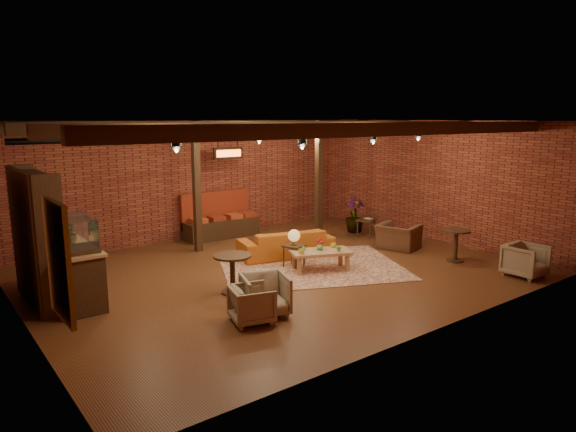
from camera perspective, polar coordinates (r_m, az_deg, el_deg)
floor at (r=11.18m, az=-0.92°, el=-6.13°), size 10.00×10.00×0.00m
ceiling at (r=10.69m, az=-0.97°, el=10.51°), size 10.00×8.00×0.02m
wall_back at (r=14.21m, az=-10.55°, el=3.95°), size 10.00×0.02×3.20m
wall_front at (r=8.00m, az=16.26°, el=-1.61°), size 10.00×0.02×3.20m
wall_left at (r=8.88m, az=-27.95°, el=-1.25°), size 0.02×8.00×3.20m
wall_right at (r=14.32m, az=15.44°, el=3.80°), size 0.02×8.00×3.20m
ceiling_beams at (r=10.69m, az=-0.97°, el=9.86°), size 9.80×6.40×0.22m
ceiling_pipe at (r=12.02m, az=-5.53°, el=8.83°), size 9.60×0.12×0.12m
post_left at (r=12.70m, az=-10.12°, el=3.16°), size 0.16×0.16×3.20m
post_right at (r=14.10m, az=3.44°, el=4.06°), size 0.16×0.16×3.20m
service_counter at (r=10.18m, az=-23.51°, el=-4.09°), size 0.80×2.50×1.60m
plant_counter at (r=10.30m, az=-23.41°, el=-1.51°), size 0.35×0.39×0.30m
shelving_hutch at (r=10.10m, az=-26.01°, el=-2.06°), size 0.52×2.00×2.40m
chalkboard_menu at (r=6.68m, az=-24.05°, el=-4.57°), size 0.08×0.96×1.46m
banquette at (r=14.27m, az=-7.43°, el=-0.40°), size 2.10×0.70×1.00m
service_sign at (r=13.64m, az=-6.68°, el=6.94°), size 0.86×0.06×0.30m
ceiling_spotlights at (r=10.70m, az=-0.97°, el=8.68°), size 6.40×4.40×0.28m
rug at (r=11.51m, az=2.60°, el=-5.60°), size 4.79×4.33×0.01m
sofa at (r=12.24m, az=-0.23°, el=-3.04°), size 2.38×1.39×0.65m
coffee_table at (r=11.15m, az=3.55°, el=-4.10°), size 1.43×1.10×0.69m
side_table_lamp at (r=11.32m, az=0.67°, el=-2.52°), size 0.51×0.51×0.85m
round_table_left at (r=9.74m, az=-6.19°, el=-5.68°), size 0.72×0.72×0.75m
armchair_a at (r=8.42m, az=-4.04°, el=-9.55°), size 0.76×0.79×0.67m
armchair_b at (r=8.71m, az=-2.57°, el=-8.50°), size 0.92×0.89×0.76m
armchair_right at (r=13.21m, az=12.18°, el=-1.80°), size 0.88×1.12×0.85m
side_table_book at (r=14.35m, az=8.68°, el=-0.51°), size 0.59×0.59×0.52m
round_table_right at (r=12.40m, az=18.15°, el=-2.58°), size 0.64×0.64×0.75m
armchair_far at (r=11.80m, az=24.89°, el=-4.35°), size 0.74×0.69×0.75m
plant_tall at (r=14.78m, az=7.52°, el=3.88°), size 1.90×1.90×2.98m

